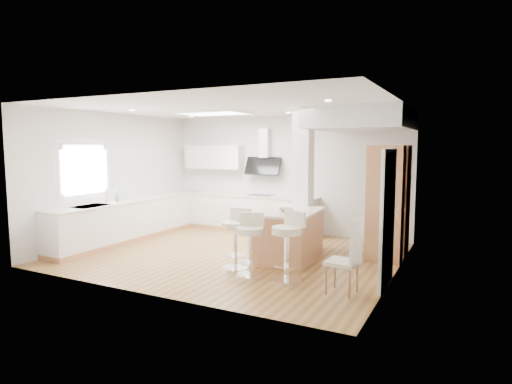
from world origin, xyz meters
The scene contains 18 objects.
ground centered at (0.00, 0.00, 0.00)m, with size 6.00×6.00×0.00m, color olive.
ceiling centered at (0.00, 0.00, 0.00)m, with size 6.00×5.00×0.02m, color silver.
wall_back centered at (0.00, 2.50, 1.40)m, with size 6.00×0.04×2.80m, color silver.
wall_left centered at (-3.00, 0.00, 1.40)m, with size 0.04×5.00×2.80m, color silver.
wall_right centered at (3.00, 0.00, 1.40)m, with size 0.04×5.00×2.80m, color silver.
skylight centered at (-0.79, 0.60, 2.77)m, with size 4.10×2.10×0.06m.
window_left centered at (-2.96, -0.90, 1.69)m, with size 0.06×1.28×1.07m.
doorway_right centered at (2.97, -0.60, 1.00)m, with size 0.05×1.00×2.10m.
counter_left centered at (-2.70, 0.23, 0.46)m, with size 0.63×4.50×1.35m.
counter_back centered at (-0.91, 2.22, 0.70)m, with size 3.62×0.63×2.50m.
pillar centered at (1.05, 0.95, 1.40)m, with size 0.35×0.35×2.80m.
soffit centered at (2.10, 1.40, 2.60)m, with size 1.78×2.20×0.40m.
oven_column centered at (2.68, 1.23, 1.05)m, with size 0.63×1.21×2.10m.
peninsula centered at (1.10, 0.14, 0.46)m, with size 1.08×1.56×0.98m.
bar_stool_a centered at (0.52, -0.82, 0.58)m, with size 0.50×0.50×1.03m.
bar_stool_b centered at (0.93, -1.07, 0.57)m, with size 0.56×0.56×1.01m.
bar_stool_c centered at (1.56, -1.02, 0.61)m, with size 0.63×0.63×1.08m.
dining_chair centered at (2.57, -1.20, 0.59)m, with size 0.45×0.45×1.10m.
Camera 1 is at (4.06, -7.02, 2.09)m, focal length 30.00 mm.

